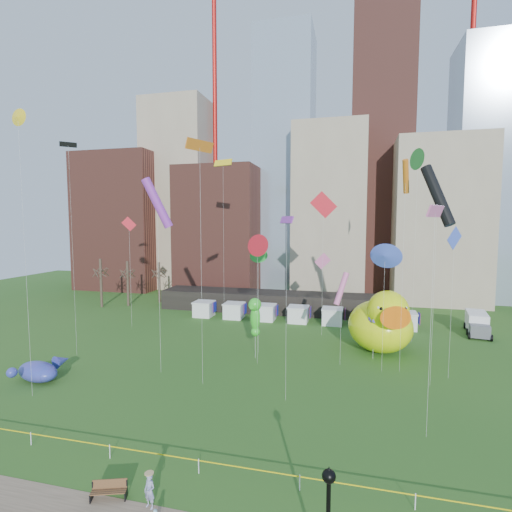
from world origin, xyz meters
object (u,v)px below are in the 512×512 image
(park_bench, at_px, (109,489))
(box_truck, at_px, (477,323))
(seahorse_purple, at_px, (374,326))
(whale_inflatable, at_px, (40,371))
(big_duck, at_px, (382,323))
(small_duck, at_px, (380,337))
(seahorse_green, at_px, (255,314))
(woman, at_px, (150,491))

(park_bench, height_order, box_truck, box_truck)
(seahorse_purple, relative_size, whale_inflatable, 0.87)
(park_bench, bearing_deg, big_duck, 41.37)
(seahorse_purple, height_order, park_bench, seahorse_purple)
(small_duck, xyz_separation_m, whale_inflatable, (-31.73, -16.96, -0.57))
(big_duck, xyz_separation_m, seahorse_purple, (-0.99, -2.39, 0.17))
(seahorse_green, distance_m, seahorse_purple, 12.93)
(seahorse_purple, height_order, whale_inflatable, seahorse_purple)
(big_duck, bearing_deg, box_truck, 27.19)
(seahorse_green, relative_size, seahorse_purple, 1.30)
(small_duck, xyz_separation_m, seahorse_purple, (-0.94, -3.40, 2.12))
(small_duck, bearing_deg, box_truck, 28.86)
(seahorse_green, relative_size, park_bench, 3.44)
(woman, bearing_deg, whale_inflatable, 162.26)
(small_duck, relative_size, box_truck, 0.66)
(seahorse_green, height_order, seahorse_purple, seahorse_green)
(park_bench, bearing_deg, box_truck, 34.37)
(small_duck, xyz_separation_m, woman, (-13.36, -29.16, -0.58))
(small_duck, distance_m, whale_inflatable, 35.98)
(small_duck, bearing_deg, whale_inflatable, -160.33)
(big_duck, distance_m, box_truck, 17.12)
(seahorse_green, height_order, park_bench, seahorse_green)
(big_duck, distance_m, seahorse_purple, 2.59)
(seahorse_purple, distance_m, woman, 28.73)
(seahorse_purple, distance_m, whale_inflatable, 33.75)
(box_truck, bearing_deg, park_bench, -117.45)
(small_duck, xyz_separation_m, park_bench, (-15.83, -29.07, -0.98))
(woman, bearing_deg, seahorse_green, 106.06)
(whale_inflatable, distance_m, woman, 22.05)
(big_duck, relative_size, whale_inflatable, 1.77)
(small_duck, height_order, woman, small_duck)
(seahorse_purple, bearing_deg, small_duck, 75.18)
(big_duck, xyz_separation_m, box_truck, (13.00, 10.96, -2.03))
(whale_inflatable, bearing_deg, park_bench, -22.47)
(box_truck, bearing_deg, small_duck, -133.63)
(small_duck, height_order, seahorse_purple, seahorse_purple)
(whale_inflatable, relative_size, box_truck, 0.88)
(seahorse_green, relative_size, box_truck, 0.99)
(whale_inflatable, distance_m, park_bench, 19.99)
(box_truck, relative_size, woman, 3.75)
(small_duck, bearing_deg, seahorse_green, -162.97)
(small_duck, height_order, seahorse_green, seahorse_green)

